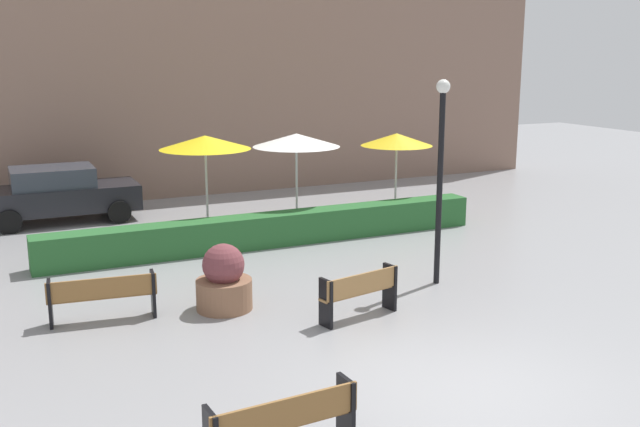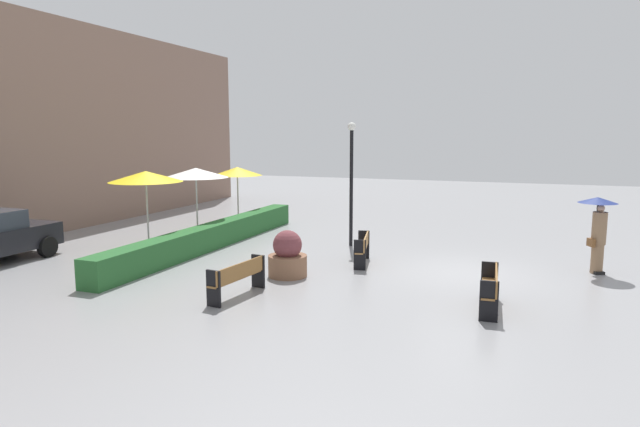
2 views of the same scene
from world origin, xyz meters
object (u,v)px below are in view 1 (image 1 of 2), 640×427
Objects in this scene: parked_car at (59,193)px; bench_far_left at (103,295)px; bench_near_left at (283,422)px; lamp_post at (441,162)px; patio_umbrella_white at (296,140)px; planter_pot at (224,281)px; patio_umbrella_yellow_far at (397,140)px; bench_mid_center at (360,291)px; patio_umbrella_yellow at (205,142)px.

bench_far_left is at bearing -91.24° from parked_car.
bench_near_left is at bearing -78.42° from bench_far_left.
lamp_post is 5.71m from patio_umbrella_white.
planter_pot is at bearing -7.99° from bench_far_left.
patio_umbrella_yellow_far is at bearing 66.99° from lamp_post.
patio_umbrella_yellow_far is at bearing -21.58° from parked_car.
planter_pot is at bearing 79.34° from bench_near_left.
bench_mid_center reaches higher than bench_far_left.
lamp_post reaches higher than planter_pot.
planter_pot is at bearing -142.28° from patio_umbrella_yellow_far.
patio_umbrella_yellow reaches higher than patio_umbrella_yellow_far.
patio_umbrella_yellow_far is at bearing -2.52° from patio_umbrella_yellow.
patio_umbrella_yellow is at bearing 95.66° from bench_mid_center.
patio_umbrella_yellow_far is (3.15, 0.06, -0.15)m from patio_umbrella_white.
lamp_post is (2.42, 1.14, 2.03)m from bench_mid_center.
bench_far_left is 7.99m from patio_umbrella_white.
lamp_post is 11.41m from parked_car.
parked_car is (-6.46, 9.24, -1.73)m from lamp_post.
patio_umbrella_white is (2.42, -0.30, -0.03)m from patio_umbrella_yellow.
planter_pot is 8.92m from patio_umbrella_yellow_far.
patio_umbrella_yellow_far is (9.08, 5.05, 1.76)m from bench_far_left.
parked_car is (-4.04, 10.38, 0.29)m from bench_mid_center.
patio_umbrella_white reaches higher than bench_near_left.
bench_far_left is 0.46× the size of lamp_post.
bench_far_left is 8.58m from parked_car.
bench_far_left is 2.18m from planter_pot.
patio_umbrella_yellow_far is at bearing 29.10° from bench_far_left.
bench_near_left is at bearing -137.97° from lamp_post.
bench_mid_center is 7.40m from patio_umbrella_yellow.
patio_umbrella_yellow is (-3.13, 5.97, -0.10)m from lamp_post.
parked_car is at bearing 158.42° from patio_umbrella_yellow_far.
lamp_post reaches higher than patio_umbrella_yellow_far.
planter_pot is at bearing -125.49° from patio_umbrella_white.
lamp_post is at bearing -55.05° from parked_car.
bench_far_left is at bearing 174.21° from lamp_post.
lamp_post is (5.49, 4.95, 2.03)m from bench_near_left.
patio_umbrella_yellow is 5.57m from patio_umbrella_yellow_far.
patio_umbrella_yellow is at bearing 172.88° from patio_umbrella_white.
planter_pot is at bearing 175.27° from lamp_post.
patio_umbrella_yellow is at bearing 76.32° from planter_pot.
bench_mid_center is at bearing -23.27° from bench_far_left.
bench_mid_center is at bearing -154.80° from lamp_post.
bench_mid_center is at bearing -84.34° from patio_umbrella_yellow.
patio_umbrella_white reaches higher than bench_far_left.
patio_umbrella_white is at bearing -7.12° from patio_umbrella_yellow.
lamp_post is 6.74m from patio_umbrella_yellow.
planter_pot is at bearing 143.81° from bench_mid_center.
parked_car is at bearing 88.76° from bench_far_left.
patio_umbrella_yellow_far is (5.56, -0.24, -0.18)m from patio_umbrella_yellow.
bench_near_left is at bearing -114.23° from patio_umbrella_white.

